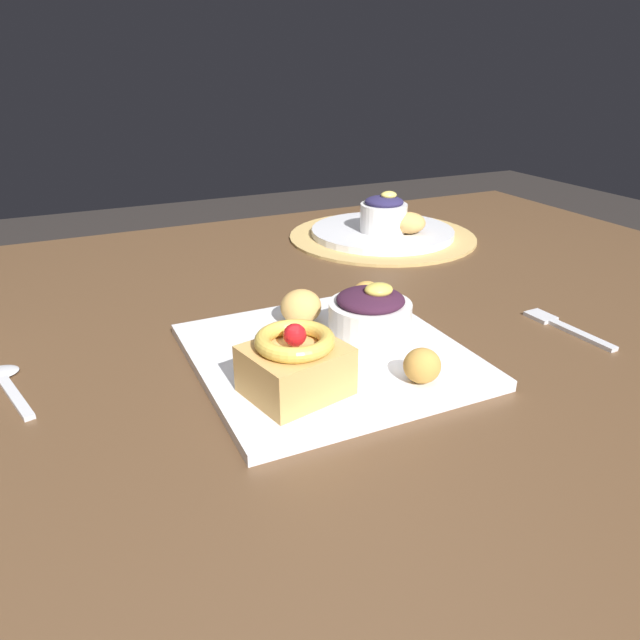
# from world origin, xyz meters

# --- Properties ---
(dining_table) EXTENTS (1.49, 1.08, 0.73)m
(dining_table) POSITION_xyz_m (0.00, 0.00, 0.65)
(dining_table) COLOR brown
(dining_table) RESTS_ON ground_plane
(woven_placemat) EXTENTS (0.34, 0.34, 0.00)m
(woven_placemat) POSITION_xyz_m (0.28, 0.30, 0.73)
(woven_placemat) COLOR tan
(woven_placemat) RESTS_ON dining_table
(front_plate) EXTENTS (0.28, 0.28, 0.01)m
(front_plate) POSITION_xyz_m (-0.02, -0.09, 0.74)
(front_plate) COLOR white
(front_plate) RESTS_ON dining_table
(cake_slice) EXTENTS (0.10, 0.09, 0.07)m
(cake_slice) POSITION_xyz_m (-0.09, -0.15, 0.77)
(cake_slice) COLOR tan
(cake_slice) RESTS_ON front_plate
(berry_ramekin) EXTENTS (0.09, 0.09, 0.07)m
(berry_ramekin) POSITION_xyz_m (0.03, -0.08, 0.77)
(berry_ramekin) COLOR white
(berry_ramekin) RESTS_ON front_plate
(fritter_front) EXTENTS (0.04, 0.04, 0.04)m
(fritter_front) POSITION_xyz_m (0.07, -0.01, 0.76)
(fritter_front) COLOR gold
(fritter_front) RESTS_ON front_plate
(fritter_middle) EXTENTS (0.04, 0.04, 0.03)m
(fritter_middle) POSITION_xyz_m (0.03, -0.19, 0.76)
(fritter_middle) COLOR gold
(fritter_middle) RESTS_ON front_plate
(fritter_back) EXTENTS (0.05, 0.05, 0.04)m
(fritter_back) POSITION_xyz_m (-0.02, -0.01, 0.76)
(fritter_back) COLOR tan
(fritter_back) RESTS_ON front_plate
(back_plate) EXTENTS (0.26, 0.26, 0.01)m
(back_plate) POSITION_xyz_m (0.28, 0.30, 0.74)
(back_plate) COLOR white
(back_plate) RESTS_ON woven_placemat
(back_ramekin) EXTENTS (0.08, 0.08, 0.07)m
(back_ramekin) POSITION_xyz_m (0.27, 0.29, 0.78)
(back_ramekin) COLOR white
(back_ramekin) RESTS_ON back_plate
(back_pastry) EXTENTS (0.06, 0.06, 0.04)m
(back_pastry) POSITION_xyz_m (0.30, 0.26, 0.77)
(back_pastry) COLOR tan
(back_pastry) RESTS_ON back_plate
(fork) EXTENTS (0.03, 0.13, 0.00)m
(fork) POSITION_xyz_m (0.27, -0.14, 0.73)
(fork) COLOR silver
(fork) RESTS_ON dining_table
(spoon) EXTENTS (0.05, 0.12, 0.00)m
(spoon) POSITION_xyz_m (-0.34, 0.00, 0.73)
(spoon) COLOR silver
(spoon) RESTS_ON dining_table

